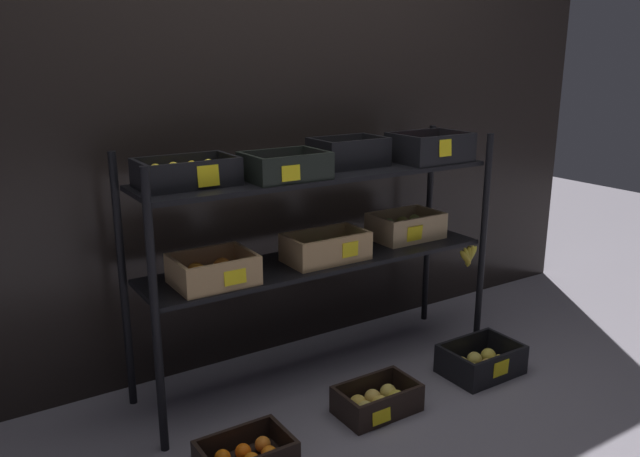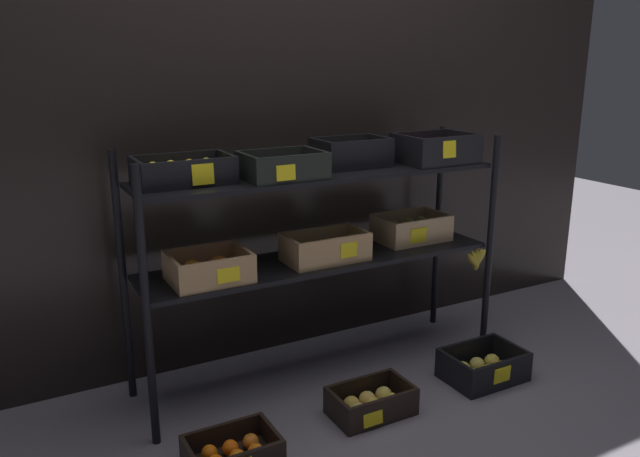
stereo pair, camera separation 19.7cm
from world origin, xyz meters
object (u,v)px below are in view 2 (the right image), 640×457
Objects in this scene: display_rack at (325,212)px; crate_ground_tangerine at (233,453)px; crate_ground_apple_gold at (371,403)px; crate_ground_center_apple_gold at (483,368)px.

crate_ground_tangerine is at bearing -144.37° from display_rack.
crate_ground_apple_gold reaches higher than crate_ground_tangerine.
crate_ground_tangerine is 0.97× the size of crate_ground_apple_gold.
display_rack is at bearing 145.42° from crate_ground_center_apple_gold.
crate_ground_center_apple_gold is at bearing 1.77° from crate_ground_tangerine.
display_rack is 1.02m from crate_ground_center_apple_gold.
crate_ground_center_apple_gold reaches higher than crate_ground_tangerine.
display_rack reaches higher than crate_ground_apple_gold.
crate_ground_tangerine is 0.62m from crate_ground_apple_gold.
crate_ground_tangerine is at bearing -176.76° from crate_ground_apple_gold.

